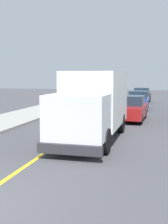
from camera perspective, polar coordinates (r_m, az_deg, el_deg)
The scene contains 5 objects.
centre_line_yellow at distance 16.33m, azimuth -1.20°, elevation -3.61°, with size 0.16×56.00×0.01m, color gold.
box_truck at distance 13.96m, azimuth 1.88°, elevation 1.89°, with size 2.48×7.21×3.20m.
parked_car_near at distance 20.27m, azimuth 9.11°, elevation 0.61°, with size 1.99×4.48×1.67m.
parked_car_mid at distance 26.99m, azimuth 10.39°, elevation 2.14°, with size 1.84×4.42×1.67m.
parked_car_far at distance 34.31m, azimuth 11.04°, elevation 3.13°, with size 2.01×4.48×1.67m.
Camera 1 is at (4.22, -5.49, 2.99)m, focal length 47.45 mm.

